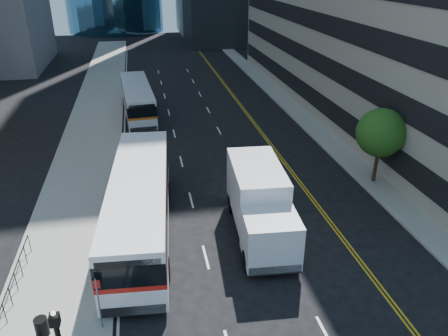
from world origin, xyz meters
name	(u,v)px	position (x,y,z in m)	size (l,w,h in m)	color
ground	(283,273)	(0.00, 0.00, 0.00)	(160.00, 160.00, 0.00)	black
sidewalk_west	(96,119)	(-10.50, 25.00, 0.07)	(5.00, 90.00, 0.15)	gray
sidewalk_east	(291,107)	(9.00, 25.00, 0.07)	(2.00, 90.00, 0.15)	gray
street_tree	(381,133)	(9.00, 8.00, 3.64)	(3.20, 3.20, 5.10)	#332114
bus_front	(140,203)	(-6.60, 4.86, 1.89)	(3.97, 13.64, 3.47)	white
bus_rear	(137,99)	(-6.46, 25.89, 1.63)	(3.26, 11.70, 2.98)	silver
box_truck	(260,203)	(-0.29, 3.54, 1.94)	(3.19, 7.88, 3.69)	silver
trash_can	(42,327)	(-10.72, -1.94, 0.55)	(0.53, 0.53, 0.80)	black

